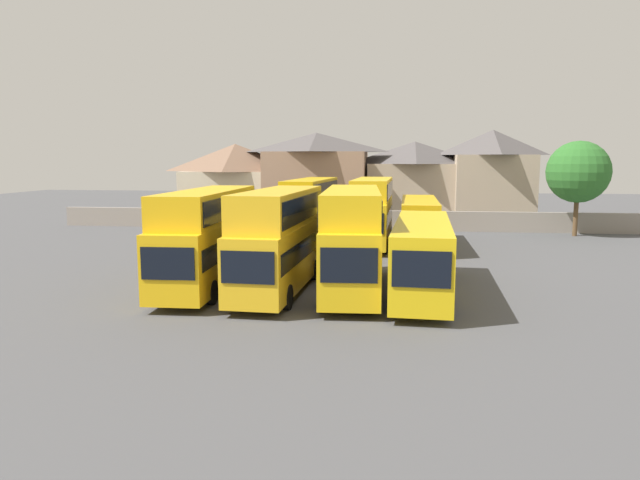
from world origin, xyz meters
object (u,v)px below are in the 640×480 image
(bus_3, at_px, (352,234))
(house_terrace_left, at_px, (236,181))
(tree_left_of_lot, at_px, (578,172))
(bus_7, at_px, (372,208))
(bus_4, at_px, (422,253))
(bus_1, at_px, (208,233))
(bus_5, at_px, (259,220))
(house_terrace_right, at_px, (414,180))
(bus_8, at_px, (419,220))
(bus_2, at_px, (279,235))
(house_terrace_far_right, at_px, (491,175))
(bus_6, at_px, (311,208))
(house_terrace_centre, at_px, (317,176))

(bus_3, xyz_separation_m, house_terrace_left, (-15.27, 33.71, 1.33))
(bus_3, bearing_deg, tree_left_of_lot, 140.28)
(bus_7, height_order, tree_left_of_lot, tree_left_of_lot)
(tree_left_of_lot, bearing_deg, bus_4, -120.64)
(bus_1, relative_size, tree_left_of_lot, 1.42)
(bus_5, height_order, house_terrace_right, house_terrace_right)
(bus_3, height_order, bus_8, bus_3)
(bus_2, bearing_deg, bus_4, 96.81)
(bus_2, distance_m, bus_3, 3.56)
(bus_2, height_order, house_terrace_left, house_terrace_left)
(tree_left_of_lot, bearing_deg, bus_1, -136.62)
(house_terrace_far_right, bearing_deg, house_terrace_left, -179.06)
(bus_5, distance_m, tree_left_of_lot, 26.90)
(bus_5, bearing_deg, tree_left_of_lot, 103.68)
(bus_2, xyz_separation_m, bus_8, (7.31, 15.87, -0.79))
(bus_6, bearing_deg, house_terrace_left, -145.85)
(bus_5, bearing_deg, house_terrace_centre, 169.64)
(bus_7, relative_size, bus_8, 0.92)
(bus_4, height_order, bus_8, bus_8)
(bus_5, xyz_separation_m, bus_6, (3.82, 0.79, 0.88))
(bus_8, bearing_deg, bus_1, -35.20)
(bus_3, distance_m, house_terrace_centre, 33.81)
(bus_2, height_order, house_terrace_centre, house_terrace_centre)
(bus_4, distance_m, bus_5, 18.88)
(bus_8, relative_size, tree_left_of_lot, 1.46)
(bus_6, height_order, house_terrace_left, house_terrace_left)
(bus_4, relative_size, house_terrace_far_right, 1.27)
(bus_4, bearing_deg, tree_left_of_lot, 152.18)
(house_terrace_centre, height_order, tree_left_of_lot, house_terrace_centre)
(bus_3, distance_m, house_terrace_far_right, 36.21)
(bus_7, xyz_separation_m, house_terrace_centre, (-6.65, 17.95, 1.86))
(bus_7, height_order, bus_8, bus_7)
(bus_7, xyz_separation_m, tree_left_of_lot, (16.81, 7.92, 2.57))
(house_terrace_centre, distance_m, tree_left_of_lot, 25.53)
(bus_7, xyz_separation_m, house_terrace_far_right, (11.50, 18.94, 2.00))
(bus_5, bearing_deg, house_terrace_right, 144.22)
(bus_2, height_order, bus_4, bus_2)
(bus_1, distance_m, bus_8, 18.83)
(house_terrace_right, bearing_deg, bus_5, -121.26)
(house_terrace_left, height_order, house_terrace_far_right, house_terrace_far_right)
(bus_5, bearing_deg, house_terrace_far_right, 129.50)
(bus_4, bearing_deg, bus_3, -89.43)
(bus_5, bearing_deg, bus_7, 88.27)
(bus_5, relative_size, bus_6, 0.91)
(bus_5, xyz_separation_m, bus_8, (11.99, 0.40, 0.10))
(house_terrace_left, xyz_separation_m, tree_left_of_lot, (32.44, -10.58, 1.24))
(house_terrace_centre, bearing_deg, bus_1, -91.73)
(bus_5, xyz_separation_m, house_terrace_right, (12.19, 20.08, 2.33))
(bus_3, xyz_separation_m, tree_left_of_lot, (17.17, 23.13, 2.57))
(bus_5, relative_size, bus_8, 0.89)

